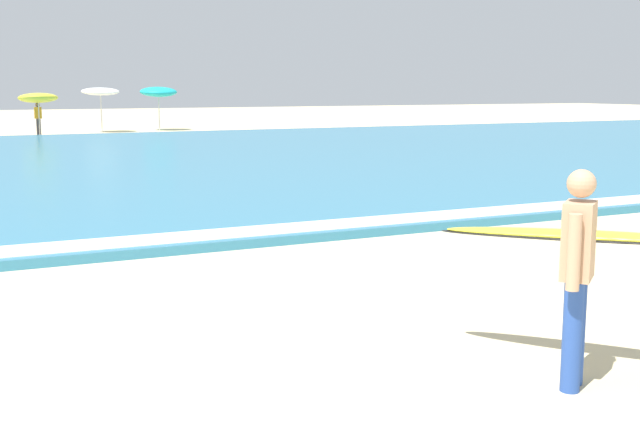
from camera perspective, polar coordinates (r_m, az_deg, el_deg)
surf_foam at (r=11.62m, az=-20.60°, el=-2.48°), size 120.00×0.85×0.01m
surfer_with_board at (r=6.72m, az=18.12°, el=-2.76°), size 1.79×2.11×1.73m
beach_umbrella_4 at (r=39.83m, az=-19.42°, el=7.76°), size 1.79×1.82×2.10m
beach_umbrella_5 at (r=42.68m, az=-15.35°, el=8.37°), size 1.90×1.92×2.33m
beach_umbrella_6 at (r=43.90m, az=-11.42°, el=8.48°), size 1.95×1.98×2.37m
beachgoer_near_row_left at (r=40.13m, az=-19.40°, el=6.40°), size 0.32×0.20×1.58m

